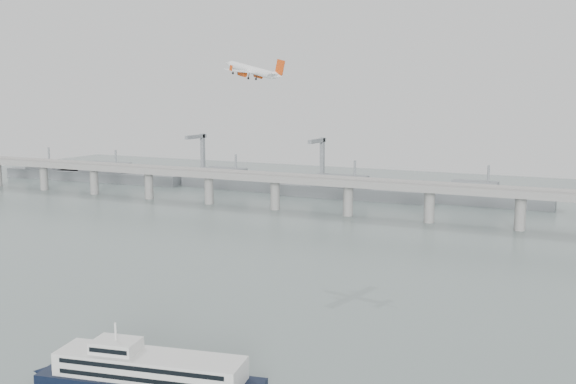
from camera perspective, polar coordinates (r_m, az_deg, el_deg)
The scene contains 5 objects.
ground at distance 225.46m, azimuth -6.26°, elevation -10.97°, with size 900.00×900.00×0.00m, color slate.
bridge at distance 400.62m, azimuth 8.98°, elevation 0.16°, with size 800.00×22.00×23.90m.
distant_fleet at distance 524.35m, azimuth -5.20°, elevation 0.92°, with size 453.00×60.90×40.00m.
ferry at distance 177.11m, azimuth -11.59°, elevation -14.99°, with size 93.69×29.64×17.80m.
airliner at distance 298.21m, azimuth -2.94°, elevation 10.22°, with size 34.94×32.12×10.16m.
Camera 1 is at (114.35, -179.32, 74.82)m, focal length 42.00 mm.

